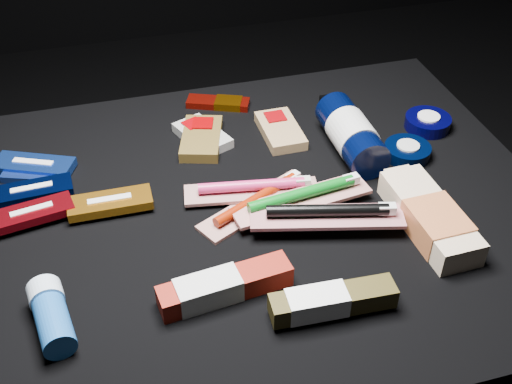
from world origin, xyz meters
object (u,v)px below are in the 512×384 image
object	(u,v)px
lotion_bottle	(351,134)
toothpaste_carton_red	(219,288)
bodywash_bottle	(430,218)
deodorant_stick	(51,315)

from	to	relation	value
lotion_bottle	toothpaste_carton_red	distance (m)	0.41
toothpaste_carton_red	bodywash_bottle	bearing A→B (deg)	1.47
bodywash_bottle	deodorant_stick	xyz separation A→B (m)	(-0.56, -0.04, 0.00)
bodywash_bottle	toothpaste_carton_red	xyz separation A→B (m)	(-0.34, -0.05, -0.00)
deodorant_stick	bodywash_bottle	bearing A→B (deg)	-5.30
deodorant_stick	toothpaste_carton_red	distance (m)	0.22
lotion_bottle	toothpaste_carton_red	size ratio (longest dim) A/B	1.20
deodorant_stick	toothpaste_carton_red	bearing A→B (deg)	-11.29
deodorant_stick	lotion_bottle	bearing A→B (deg)	17.49
toothpaste_carton_red	lotion_bottle	bearing A→B (deg)	35.61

